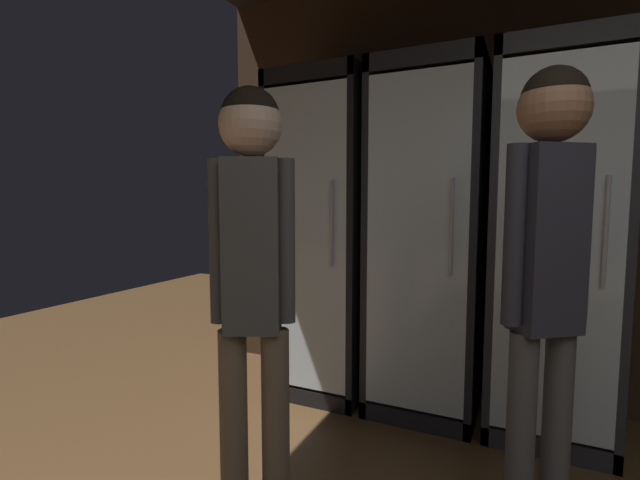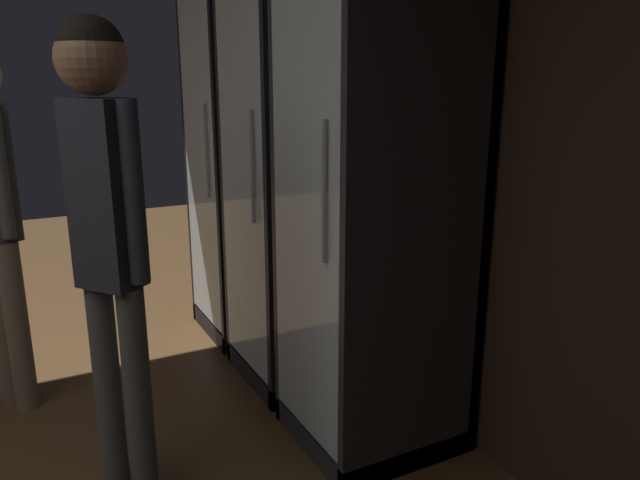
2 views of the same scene
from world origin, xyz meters
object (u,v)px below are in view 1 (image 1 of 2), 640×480
at_px(cooler_left, 429,243).
at_px(shopper_near, 547,249).
at_px(cooler_center, 553,248).
at_px(cooler_far_left, 329,239).
at_px(shopper_far, 252,264).

bearing_deg(cooler_left, shopper_near, -60.44).
bearing_deg(cooler_center, cooler_left, 179.96).
bearing_deg(shopper_near, cooler_left, 119.56).
distance_m(cooler_far_left, cooler_left, 0.67).
bearing_deg(cooler_far_left, cooler_center, -0.00).
height_order(cooler_far_left, cooler_left, same).
relative_size(cooler_far_left, shopper_near, 1.21).
bearing_deg(cooler_center, shopper_far, -125.64).
xyz_separation_m(cooler_center, shopper_near, (-0.07, -1.06, 0.10)).
relative_size(cooler_left, shopper_far, 1.24).
height_order(cooler_center, shopper_near, cooler_center).
relative_size(cooler_left, shopper_near, 1.21).
distance_m(cooler_far_left, shopper_near, 1.67).
distance_m(shopper_near, shopper_far, 1.01).
xyz_separation_m(cooler_left, cooler_center, (0.68, -0.00, 0.00)).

